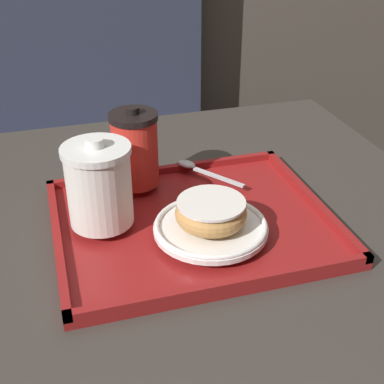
{
  "coord_description": "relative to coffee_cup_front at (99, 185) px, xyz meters",
  "views": [
    {
      "loc": [
        -0.16,
        -0.69,
        1.18
      ],
      "look_at": [
        0.03,
        -0.02,
        0.77
      ],
      "focal_mm": 50.0,
      "sensor_mm": 36.0,
      "label": 1
    }
  ],
  "objects": [
    {
      "name": "booth_bench",
      "position": [
        -0.12,
        0.87,
        -0.48
      ],
      "size": [
        1.16,
        0.44,
        1.0
      ],
      "color": "#33384C",
      "rests_on": "ground_plane"
    },
    {
      "name": "plate_with_chocolate_donut",
      "position": [
        0.15,
        -0.07,
        -0.06
      ],
      "size": [
        0.17,
        0.17,
        0.01
      ],
      "color": "white",
      "rests_on": "serving_tray"
    },
    {
      "name": "coffee_cup_front",
      "position": [
        0.0,
        0.0,
        0.0
      ],
      "size": [
        0.1,
        0.1,
        0.14
      ],
      "color": "white",
      "rests_on": "serving_tray"
    },
    {
      "name": "serving_tray",
      "position": [
        0.14,
        -0.02,
        -0.08
      ],
      "size": [
        0.42,
        0.35,
        0.02
      ],
      "color": "maroon",
      "rests_on": "cafe_table"
    },
    {
      "name": "cafe_table",
      "position": [
        0.1,
        0.0,
        -0.25
      ],
      "size": [
        0.96,
        0.89,
        0.7
      ],
      "color": "#38332D",
      "rests_on": "ground_plane"
    },
    {
      "name": "spoon",
      "position": [
        0.18,
        0.12,
        -0.06
      ],
      "size": [
        0.09,
        0.12,
        0.01
      ],
      "rotation": [
        0.0,
        0.0,
        2.2
      ],
      "color": "silver",
      "rests_on": "serving_tray"
    },
    {
      "name": "coffee_cup_rear",
      "position": [
        0.07,
        0.11,
        0.0
      ],
      "size": [
        0.08,
        0.08,
        0.14
      ],
      "color": "red",
      "rests_on": "serving_tray"
    },
    {
      "name": "donut_chocolate_glazed",
      "position": [
        0.15,
        -0.07,
        -0.03
      ],
      "size": [
        0.11,
        0.11,
        0.04
      ],
      "color": "tan",
      "rests_on": "plate_with_chocolate_donut"
    }
  ]
}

